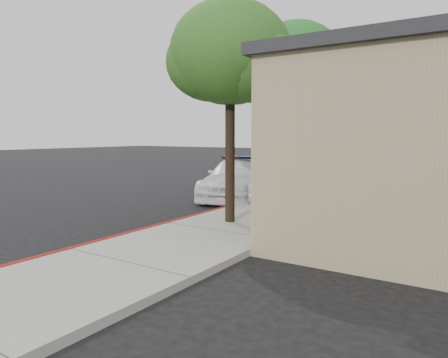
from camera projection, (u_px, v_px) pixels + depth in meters
The scene contains 8 objects.
ground at pixel (164, 228), 11.03m from camera, with size 120.00×120.00×0.00m, color black.
sidewalk at pixel (269, 213), 12.65m from camera, with size 3.20×60.00×0.15m, color gray.
red_curb at pixel (227, 208), 13.49m from camera, with size 0.14×60.00×0.16m, color maroon.
police_car at pixel (238, 178), 16.23m from camera, with size 3.51×5.62×1.64m.
fire_hydrant at pixel (255, 194), 13.55m from camera, with size 0.44×0.38×0.76m.
street_tree_near at pixel (230, 58), 10.67m from camera, with size 3.45×3.14×5.76m.
street_tree_mid at pixel (297, 65), 15.65m from camera, with size 3.60×3.44×6.56m.
street_tree_far at pixel (333, 93), 19.15m from camera, with size 3.12×2.98×5.64m.
Camera 1 is at (7.26, -8.19, 2.47)m, focal length 33.24 mm.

